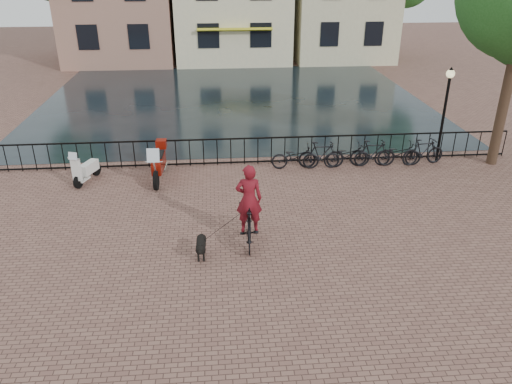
{
  "coord_description": "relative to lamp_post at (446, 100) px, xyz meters",
  "views": [
    {
      "loc": [
        -1.05,
        -9.2,
        7.0
      ],
      "look_at": [
        0.0,
        3.0,
        1.2
      ],
      "focal_mm": 35.0,
      "sensor_mm": 36.0,
      "label": 1
    }
  ],
  "objects": [
    {
      "name": "parked_bike_2",
      "position": [
        -3.5,
        -0.2,
        -1.93
      ],
      "size": [
        1.75,
        0.69,
        0.9
      ],
      "primitive_type": "imported",
      "rotation": [
        0.0,
        0.0,
        1.63
      ],
      "color": "black",
      "rests_on": "ground"
    },
    {
      "name": "dog",
      "position": [
        -8.71,
        -5.84,
        -2.08
      ],
      "size": [
        0.32,
        0.9,
        0.6
      ],
      "rotation": [
        0.0,
        0.0,
        -0.03
      ],
      "color": "black",
      "rests_on": "ground"
    },
    {
      "name": "ground",
      "position": [
        -7.2,
        -7.6,
        -2.38
      ],
      "size": [
        100.0,
        100.0,
        0.0
      ],
      "primitive_type": "plane",
      "color": "brown",
      "rests_on": "ground"
    },
    {
      "name": "parked_bike_4",
      "position": [
        -1.6,
        -0.2,
        -1.93
      ],
      "size": [
        1.75,
        0.7,
        0.9
      ],
      "primitive_type": "imported",
      "rotation": [
        0.0,
        0.0,
        1.51
      ],
      "color": "black",
      "rests_on": "ground"
    },
    {
      "name": "canal_water",
      "position": [
        -7.2,
        9.7,
        -2.38
      ],
      "size": [
        20.0,
        20.0,
        0.0
      ],
      "primitive_type": "plane",
      "color": "black",
      "rests_on": "ground"
    },
    {
      "name": "parked_bike_3",
      "position": [
        -2.55,
        -0.2,
        -1.88
      ],
      "size": [
        1.69,
        0.58,
        1.0
      ],
      "primitive_type": "imported",
      "rotation": [
        0.0,
        0.0,
        1.5
      ],
      "color": "black",
      "rests_on": "ground"
    },
    {
      "name": "parked_bike_5",
      "position": [
        -0.65,
        -0.2,
        -1.88
      ],
      "size": [
        1.72,
        0.74,
        1.0
      ],
      "primitive_type": "imported",
      "rotation": [
        0.0,
        0.0,
        1.74
      ],
      "color": "black",
      "rests_on": "ground"
    },
    {
      "name": "cyclist",
      "position": [
        -7.44,
        -5.25,
        -1.37
      ],
      "size": [
        0.86,
        1.96,
        2.64
      ],
      "rotation": [
        0.0,
        0.0,
        3.08
      ],
      "color": "black",
      "rests_on": "ground"
    },
    {
      "name": "railing",
      "position": [
        -7.2,
        0.4,
        -1.87
      ],
      "size": [
        20.0,
        0.05,
        1.02
      ],
      "color": "black",
      "rests_on": "ground"
    },
    {
      "name": "parked_bike_1",
      "position": [
        -4.45,
        -0.2,
        -1.88
      ],
      "size": [
        1.69,
        0.56,
        1.0
      ],
      "primitive_type": "imported",
      "rotation": [
        0.0,
        0.0,
        1.52
      ],
      "color": "black",
      "rests_on": "ground"
    },
    {
      "name": "scooter",
      "position": [
        -12.65,
        -0.72,
        -1.72
      ],
      "size": [
        0.86,
        1.47,
        1.31
      ],
      "rotation": [
        0.0,
        0.0,
        -0.35
      ],
      "color": "white",
      "rests_on": "ground"
    },
    {
      "name": "lamp_post",
      "position": [
        0.0,
        0.0,
        0.0
      ],
      "size": [
        0.3,
        0.3,
        3.45
      ],
      "color": "black",
      "rests_on": "ground"
    },
    {
      "name": "motorcycle",
      "position": [
        -10.2,
        -0.79,
        -1.63
      ],
      "size": [
        0.61,
        2.13,
        1.5
      ],
      "rotation": [
        0.0,
        0.0,
        -0.05
      ],
      "color": "maroon",
      "rests_on": "ground"
    },
    {
      "name": "parked_bike_0",
      "position": [
        -5.4,
        -0.2,
        -1.93
      ],
      "size": [
        1.75,
        0.7,
        0.9
      ],
      "primitive_type": "imported",
      "rotation": [
        0.0,
        0.0,
        1.51
      ],
      "color": "black",
      "rests_on": "ground"
    }
  ]
}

